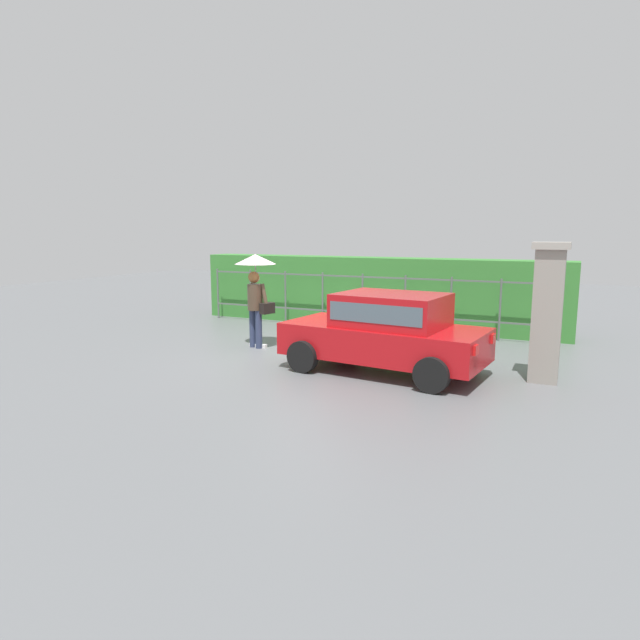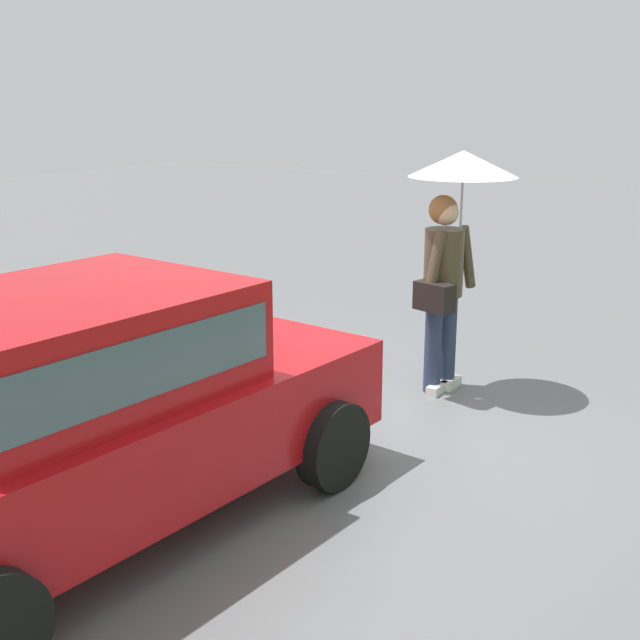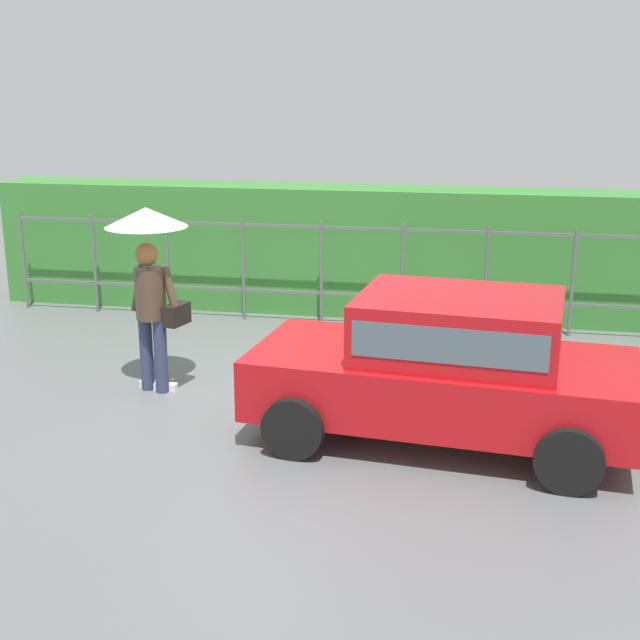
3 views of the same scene
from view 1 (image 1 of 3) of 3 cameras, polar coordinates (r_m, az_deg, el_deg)
ground_plane at (r=11.67m, az=-1.79°, el=-3.50°), size 40.00×40.00×0.00m
car at (r=10.01m, az=7.07°, el=-1.01°), size 3.87×2.17×1.48m
pedestrian at (r=12.12m, az=-6.83°, el=4.24°), size 0.92×0.92×2.10m
gate_pillar at (r=10.04m, az=22.97°, el=0.87°), size 0.60×0.60×2.42m
fence_section at (r=14.33m, az=4.51°, el=2.21°), size 9.40×0.05×1.50m
hedge_row at (r=15.04m, az=5.59°, el=3.01°), size 10.35×0.90×1.90m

